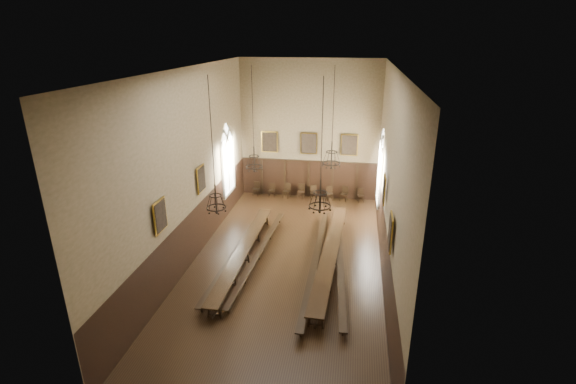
% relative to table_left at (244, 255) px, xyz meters
% --- Properties ---
extents(floor, '(9.00, 18.00, 0.02)m').
position_rel_table_left_xyz_m(floor, '(2.03, 0.24, -0.38)').
color(floor, black).
rests_on(floor, ground).
extents(ceiling, '(9.00, 18.00, 0.02)m').
position_rel_table_left_xyz_m(ceiling, '(2.03, 0.24, 8.64)').
color(ceiling, black).
rests_on(ceiling, ground).
extents(wall_back, '(9.00, 0.02, 9.00)m').
position_rel_table_left_xyz_m(wall_back, '(2.03, 9.25, 4.13)').
color(wall_back, '#867252').
rests_on(wall_back, ground).
extents(wall_front, '(9.00, 0.02, 9.00)m').
position_rel_table_left_xyz_m(wall_front, '(2.03, -8.77, 4.13)').
color(wall_front, '#867252').
rests_on(wall_front, ground).
extents(wall_left, '(0.02, 18.00, 9.00)m').
position_rel_table_left_xyz_m(wall_left, '(-2.48, 0.24, 4.13)').
color(wall_left, '#867252').
rests_on(wall_left, ground).
extents(wall_right, '(0.02, 18.00, 9.00)m').
position_rel_table_left_xyz_m(wall_right, '(6.54, 0.24, 4.13)').
color(wall_right, '#867252').
rests_on(wall_right, ground).
extents(wainscot_panelling, '(9.00, 18.00, 2.50)m').
position_rel_table_left_xyz_m(wainscot_panelling, '(2.03, 0.24, 0.88)').
color(wainscot_panelling, black).
rests_on(wainscot_panelling, floor).
extents(table_left, '(0.73, 9.53, 0.74)m').
position_rel_table_left_xyz_m(table_left, '(0.00, 0.00, 0.00)').
color(table_left, black).
rests_on(table_left, floor).
extents(table_right, '(1.21, 10.41, 0.81)m').
position_rel_table_left_xyz_m(table_right, '(4.13, 0.43, 0.03)').
color(table_right, black).
rests_on(table_right, floor).
extents(bench_left_outer, '(0.62, 9.43, 0.42)m').
position_rel_table_left_xyz_m(bench_left_outer, '(-0.48, 0.29, -0.10)').
color(bench_left_outer, black).
rests_on(bench_left_outer, floor).
extents(bench_left_inner, '(0.79, 9.46, 0.43)m').
position_rel_table_left_xyz_m(bench_left_inner, '(0.67, 0.37, -0.10)').
color(bench_left_inner, black).
rests_on(bench_left_inner, floor).
extents(bench_right_inner, '(0.43, 10.72, 0.48)m').
position_rel_table_left_xyz_m(bench_right_inner, '(3.47, 0.10, -0.06)').
color(bench_right_inner, black).
rests_on(bench_right_inner, floor).
extents(bench_right_outer, '(1.02, 10.34, 0.47)m').
position_rel_table_left_xyz_m(bench_right_outer, '(4.60, 0.22, -0.08)').
color(bench_right_outer, black).
rests_on(bench_right_outer, floor).
extents(chair_0, '(0.45, 0.45, 0.93)m').
position_rel_table_left_xyz_m(chair_0, '(-1.50, 8.85, -0.09)').
color(chair_0, black).
rests_on(chair_0, floor).
extents(chair_1, '(0.43, 0.43, 0.90)m').
position_rel_table_left_xyz_m(chair_1, '(-0.39, 8.78, -0.10)').
color(chair_1, black).
rests_on(chair_1, floor).
extents(chair_2, '(0.55, 0.55, 0.98)m').
position_rel_table_left_xyz_m(chair_2, '(0.64, 8.72, -0.07)').
color(chair_2, black).
rests_on(chair_2, floor).
extents(chair_3, '(0.44, 0.44, 0.97)m').
position_rel_table_left_xyz_m(chair_3, '(1.60, 8.78, -0.08)').
color(chair_3, black).
rests_on(chair_3, floor).
extents(chair_4, '(0.49, 0.49, 0.93)m').
position_rel_table_left_xyz_m(chair_4, '(2.44, 8.77, -0.09)').
color(chair_4, black).
rests_on(chair_4, floor).
extents(chair_5, '(0.52, 0.52, 0.93)m').
position_rel_table_left_xyz_m(chair_5, '(3.53, 8.78, -0.09)').
color(chair_5, black).
rests_on(chair_5, floor).
extents(chair_6, '(0.55, 0.55, 0.98)m').
position_rel_table_left_xyz_m(chair_6, '(4.46, 8.77, -0.07)').
color(chair_6, black).
rests_on(chair_6, floor).
extents(chair_7, '(0.48, 0.48, 0.88)m').
position_rel_table_left_xyz_m(chair_7, '(5.55, 8.80, -0.11)').
color(chair_7, black).
rests_on(chair_7, floor).
extents(chandelier_back_left, '(0.85, 0.85, 5.09)m').
position_rel_table_left_xyz_m(chandelier_back_left, '(0.03, 2.51, 4.02)').
color(chandelier_back_left, black).
rests_on(chandelier_back_left, ceiling).
extents(chandelier_back_right, '(0.90, 0.90, 4.86)m').
position_rel_table_left_xyz_m(chandelier_back_right, '(3.87, 2.94, 4.23)').
color(chandelier_back_right, black).
rests_on(chandelier_back_right, ceiling).
extents(chandelier_front_left, '(0.78, 0.78, 5.17)m').
position_rel_table_left_xyz_m(chandelier_front_left, '(-0.24, -2.69, 3.98)').
color(chandelier_front_left, black).
rests_on(chandelier_front_left, ceiling).
extents(chandelier_front_right, '(0.85, 0.85, 4.94)m').
position_rel_table_left_xyz_m(chandelier_front_right, '(3.80, -2.47, 4.17)').
color(chandelier_front_right, black).
rests_on(chandelier_front_right, ceiling).
extents(portrait_back_0, '(1.10, 0.12, 1.40)m').
position_rel_table_left_xyz_m(portrait_back_0, '(-0.57, 9.12, 3.33)').
color(portrait_back_0, '#B28A2A').
rests_on(portrait_back_0, wall_back).
extents(portrait_back_1, '(1.10, 0.12, 1.40)m').
position_rel_table_left_xyz_m(portrait_back_1, '(2.03, 9.12, 3.33)').
color(portrait_back_1, '#B28A2A').
rests_on(portrait_back_1, wall_back).
extents(portrait_back_2, '(1.10, 0.12, 1.40)m').
position_rel_table_left_xyz_m(portrait_back_2, '(4.63, 9.12, 3.33)').
color(portrait_back_2, '#B28A2A').
rests_on(portrait_back_2, wall_back).
extents(portrait_left_0, '(0.12, 1.00, 1.30)m').
position_rel_table_left_xyz_m(portrait_left_0, '(-2.35, 1.24, 3.33)').
color(portrait_left_0, '#B28A2A').
rests_on(portrait_left_0, wall_left).
extents(portrait_left_1, '(0.12, 1.00, 1.30)m').
position_rel_table_left_xyz_m(portrait_left_1, '(-2.35, -3.26, 3.33)').
color(portrait_left_1, '#B28A2A').
rests_on(portrait_left_1, wall_left).
extents(portrait_right_0, '(0.12, 1.00, 1.30)m').
position_rel_table_left_xyz_m(portrait_right_0, '(6.41, 1.24, 3.33)').
color(portrait_right_0, '#B28A2A').
rests_on(portrait_right_0, wall_right).
extents(portrait_right_1, '(0.12, 1.00, 1.30)m').
position_rel_table_left_xyz_m(portrait_right_1, '(6.41, -3.26, 3.33)').
color(portrait_right_1, '#B28A2A').
rests_on(portrait_right_1, wall_right).
extents(window_right, '(0.20, 2.20, 4.60)m').
position_rel_table_left_xyz_m(window_right, '(6.46, 5.74, 3.03)').
color(window_right, white).
rests_on(window_right, wall_right).
extents(window_left, '(0.20, 2.20, 4.60)m').
position_rel_table_left_xyz_m(window_left, '(-2.40, 5.74, 3.03)').
color(window_left, white).
rests_on(window_left, wall_left).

